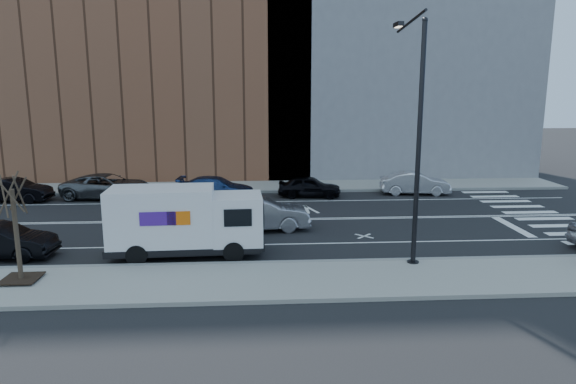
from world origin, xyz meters
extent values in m
plane|color=black|center=(0.00, 0.00, 0.00)|extent=(120.00, 120.00, 0.00)
cube|color=gray|center=(0.00, -8.80, 0.07)|extent=(44.00, 3.60, 0.15)
cube|color=gray|center=(0.00, 8.80, 0.07)|extent=(44.00, 3.60, 0.15)
cube|color=gray|center=(0.00, -7.00, 0.08)|extent=(44.00, 0.25, 0.17)
cube|color=gray|center=(0.00, 7.00, 0.08)|extent=(44.00, 0.25, 0.17)
cube|color=brown|center=(-8.00, 15.60, 11.00)|extent=(26.00, 10.00, 22.00)
cube|color=slate|center=(12.00, 15.60, 13.00)|extent=(20.00, 10.00, 26.00)
cylinder|color=black|center=(7.00, -7.40, 4.50)|extent=(0.18, 0.18, 9.00)
cylinder|color=black|center=(7.00, -7.40, 0.10)|extent=(0.44, 0.44, 0.20)
sphere|color=black|center=(7.00, -7.40, 8.95)|extent=(0.20, 0.20, 0.20)
cylinder|color=black|center=(7.00, -5.70, 9.10)|extent=(0.11, 3.49, 0.48)
cube|color=black|center=(7.00, -4.00, 9.20)|extent=(0.25, 0.80, 0.18)
cube|color=#FFF2CC|center=(7.00, -4.00, 9.10)|extent=(0.18, 0.55, 0.03)
cube|color=black|center=(-7.00, -8.40, 0.23)|extent=(1.20, 1.20, 0.04)
cylinder|color=#382B1E|center=(-7.00, -8.40, 1.75)|extent=(0.16, 0.16, 3.20)
cylinder|color=#382B1E|center=(-6.75, -8.40, 3.15)|extent=(0.06, 0.80, 1.44)
cylinder|color=#382B1E|center=(-6.92, -8.16, 3.15)|extent=(0.81, 0.31, 1.19)
cylinder|color=#382B1E|center=(-7.20, -8.25, 3.15)|extent=(0.58, 0.76, 1.50)
cylinder|color=#382B1E|center=(-7.20, -8.55, 3.15)|extent=(0.47, 0.61, 1.37)
cylinder|color=#382B1E|center=(-6.92, -8.64, 3.15)|extent=(0.72, 0.29, 1.13)
cube|color=black|center=(-1.78, -5.60, 0.43)|extent=(6.06, 2.27, 0.29)
cube|color=silver|center=(0.34, -5.51, 1.50)|extent=(2.01, 2.15, 1.93)
cube|color=black|center=(1.32, -5.47, 1.79)|extent=(0.13, 1.79, 0.92)
cube|color=black|center=(0.38, -6.56, 1.79)|extent=(1.06, 0.08, 0.68)
cube|color=black|center=(0.30, -4.46, 1.79)|extent=(1.06, 0.08, 0.68)
cube|color=black|center=(1.28, -5.47, 0.53)|extent=(0.22, 1.94, 0.34)
cube|color=silver|center=(-2.65, -5.64, 1.69)|extent=(4.14, 2.29, 2.22)
cube|color=#47198C|center=(-2.61, -6.72, 1.83)|extent=(1.35, 0.08, 0.53)
cube|color=orange|center=(-1.83, -6.68, 1.83)|extent=(0.87, 0.06, 0.53)
cube|color=#47198C|center=(-2.70, -4.56, 1.83)|extent=(1.35, 0.08, 0.53)
cube|color=orange|center=(-1.92, -4.52, 1.83)|extent=(0.87, 0.06, 0.53)
cylinder|color=black|center=(0.19, -6.48, 0.41)|extent=(0.82, 0.30, 0.81)
cylinder|color=black|center=(0.11, -4.56, 0.41)|extent=(0.82, 0.30, 0.81)
cylinder|color=black|center=(-3.48, -6.64, 0.41)|extent=(0.82, 0.30, 0.81)
cylinder|color=black|center=(-3.56, -4.71, 0.41)|extent=(0.82, 0.30, 0.81)
imported|color=black|center=(-13.29, 5.30, 0.69)|extent=(4.33, 1.82, 1.39)
imported|color=#4F5256|center=(-8.00, 5.89, 0.75)|extent=(5.68, 3.14, 1.50)
imported|color=navy|center=(-1.32, 5.34, 0.68)|extent=(4.83, 2.29, 1.36)
imported|color=black|center=(4.40, 5.55, 0.66)|extent=(4.03, 1.98, 1.32)
imported|color=silver|center=(11.20, 5.97, 0.71)|extent=(4.47, 1.97, 1.43)
imported|color=#A0A0A4|center=(1.09, -1.94, 0.82)|extent=(5.13, 2.24, 1.64)
camera|label=1|loc=(1.10, -25.61, 6.61)|focal=32.00mm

